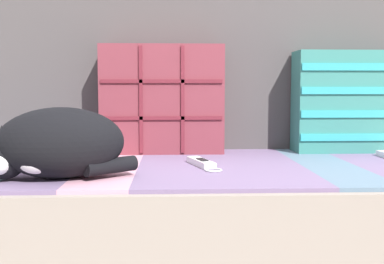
{
  "coord_description": "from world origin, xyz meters",
  "views": [
    {
      "loc": [
        -0.06,
        -1.36,
        0.66
      ],
      "look_at": [
        -0.0,
        0.03,
        0.53
      ],
      "focal_mm": 45.0,
      "sensor_mm": 36.0,
      "label": 1
    }
  ],
  "objects_px": {
    "throw_pillow_striped": "(346,102)",
    "sleeping_cat": "(54,145)",
    "couch": "(192,230)",
    "game_remote_near": "(202,163)",
    "throw_pillow_quilted": "(162,99)"
  },
  "relations": [
    {
      "from": "sleeping_cat",
      "to": "game_remote_near",
      "type": "bearing_deg",
      "value": 25.01
    },
    {
      "from": "throw_pillow_striped",
      "to": "sleeping_cat",
      "type": "xyz_separation_m",
      "value": [
        -0.92,
        -0.48,
        -0.09
      ]
    },
    {
      "from": "couch",
      "to": "sleeping_cat",
      "type": "relative_size",
      "value": 4.49
    },
    {
      "from": "couch",
      "to": "game_remote_near",
      "type": "xyz_separation_m",
      "value": [
        0.03,
        -0.08,
        0.23
      ]
    },
    {
      "from": "game_remote_near",
      "to": "sleeping_cat",
      "type": "bearing_deg",
      "value": -154.99
    },
    {
      "from": "throw_pillow_striped",
      "to": "game_remote_near",
      "type": "xyz_separation_m",
      "value": [
        -0.54,
        -0.3,
        -0.17
      ]
    },
    {
      "from": "couch",
      "to": "throw_pillow_striped",
      "type": "xyz_separation_m",
      "value": [
        0.56,
        0.22,
        0.4
      ]
    },
    {
      "from": "couch",
      "to": "throw_pillow_quilted",
      "type": "xyz_separation_m",
      "value": [
        -0.1,
        0.22,
        0.41
      ]
    },
    {
      "from": "throw_pillow_quilted",
      "to": "sleeping_cat",
      "type": "xyz_separation_m",
      "value": [
        -0.26,
        -0.48,
        -0.1
      ]
    },
    {
      "from": "throw_pillow_striped",
      "to": "sleeping_cat",
      "type": "bearing_deg",
      "value": -152.38
    },
    {
      "from": "couch",
      "to": "throw_pillow_striped",
      "type": "height_order",
      "value": "throw_pillow_striped"
    },
    {
      "from": "throw_pillow_striped",
      "to": "throw_pillow_quilted",
      "type": "bearing_deg",
      "value": 179.96
    },
    {
      "from": "couch",
      "to": "sleeping_cat",
      "type": "height_order",
      "value": "sleeping_cat"
    },
    {
      "from": "throw_pillow_quilted",
      "to": "throw_pillow_striped",
      "type": "height_order",
      "value": "throw_pillow_quilted"
    },
    {
      "from": "couch",
      "to": "sleeping_cat",
      "type": "bearing_deg",
      "value": -144.29
    }
  ]
}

